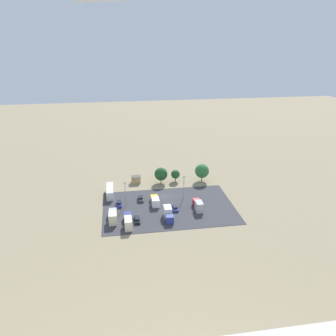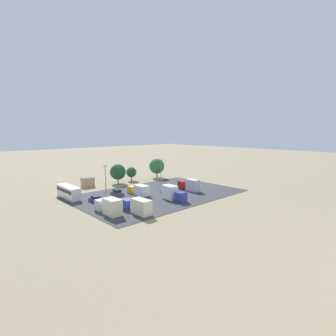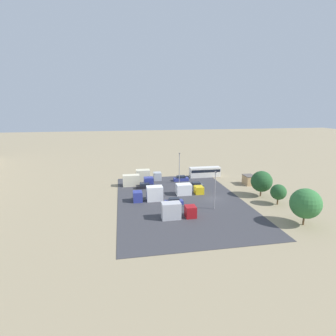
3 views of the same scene
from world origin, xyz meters
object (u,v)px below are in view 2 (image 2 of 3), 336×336
parked_car_1 (96,200)px  parked_truck_4 (190,185)px  bus (69,192)px  parked_truck_0 (173,193)px  shed_building (88,182)px  parked_car_3 (142,205)px  parked_truck_1 (137,206)px  parked_truck_2 (139,190)px  parked_car_2 (168,192)px  parked_car_0 (117,193)px  parked_truck_3 (109,206)px

parked_car_1 → parked_truck_4: bearing=-14.9°
bus → parked_truck_0: (-19.23, 20.26, -0.11)m
shed_building → parked_car_3: size_ratio=0.81×
parked_truck_1 → bus: bearing=104.4°
parked_car_1 → parked_truck_2: bearing=-4.9°
parked_car_2 → parked_truck_0: (3.27, 5.36, 1.03)m
bus → shed_building: bearing=-135.5°
shed_building → parked_truck_1: bearing=82.1°
parked_car_1 → parked_car_2: parked_car_1 is taller
parked_car_0 → parked_truck_3: parked_truck_3 is taller
parked_car_2 → parked_truck_1: 18.43m
parked_car_0 → parked_truck_1: size_ratio=0.46×
parked_car_1 → parked_truck_0: (-15.99, 11.51, 0.96)m
parked_car_2 → parked_truck_1: parked_truck_1 is taller
parked_car_0 → parked_truck_4: (-19.37, 9.81, 0.90)m
parked_truck_3 → parked_car_1: bearing=78.1°
parked_truck_2 → shed_building: bearing=105.6°
parked_car_3 → parked_truck_0: parked_truck_0 is taller
parked_truck_1 → parked_truck_3: size_ratio=1.13×
parked_truck_0 → parked_truck_1: parked_truck_0 is taller
parked_car_2 → parked_truck_3: parked_truck_3 is taller
parked_car_1 → parked_truck_4: (-27.27, 7.23, 0.90)m
parked_truck_3 → shed_building: bearing=72.3°
parked_car_3 → parked_truck_3: (7.81, -1.47, 1.01)m
parked_truck_0 → shed_building: bearing=-74.0°
parked_car_3 → parked_truck_2: size_ratio=0.66×
parked_car_3 → parked_car_0: bearing=81.1°
parked_car_0 → parked_car_2: 14.33m
bus → parked_car_0: bearing=151.0°
parked_car_3 → parked_truck_1: bearing=-143.8°
bus → parked_truck_3: 19.18m
shed_building → parked_car_1: (7.23, 19.02, -0.67)m
parked_truck_2 → parked_car_0: bearing=143.4°
bus → parked_truck_1: bearing=104.4°
parked_truck_2 → parked_truck_3: size_ratio=0.92×
parked_truck_4 → parked_car_0: bearing=153.1°
parked_car_1 → parked_truck_3: (2.18, 10.41, 0.93)m
parked_car_0 → parked_car_2: (-11.36, 8.73, -0.07)m
parked_car_2 → parked_truck_2: bearing=-38.3°
bus → parked_truck_1: parked_truck_1 is taller
parked_car_0 → parked_truck_4: parked_truck_4 is taller
parked_truck_2 → parked_car_1: bearing=175.1°
shed_building → parked_truck_4: (-20.03, 26.25, 0.23)m
parked_truck_1 → shed_building: bearing=82.1°
parked_truck_4 → parked_car_1: bearing=165.1°
bus → parked_car_3: (-8.87, 20.62, -1.16)m
parked_car_0 → parked_truck_3: size_ratio=0.52×
parked_car_0 → parked_truck_1: parked_truck_1 is taller
parked_truck_4 → parked_car_2: bearing=172.3°
parked_truck_0 → parked_truck_3: parked_truck_0 is taller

